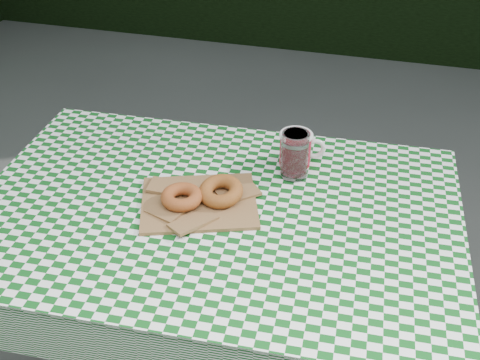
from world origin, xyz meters
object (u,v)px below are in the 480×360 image
table (217,314)px  drinking_glass (295,155)px  paper_bag (199,202)px  coffee_mug (295,149)px

table → drinking_glass: bearing=47.3°
paper_bag → drinking_glass: size_ratio=2.20×
paper_bag → coffee_mug: bearing=51.3°
paper_bag → drinking_glass: bearing=42.7°
coffee_mug → paper_bag: bearing=-144.8°
paper_bag → coffee_mug: size_ratio=1.67×
table → coffee_mug: coffee_mug is taller
paper_bag → drinking_glass: drinking_glass is taller
table → coffee_mug: 0.52m
paper_bag → table: bearing=-9.1°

